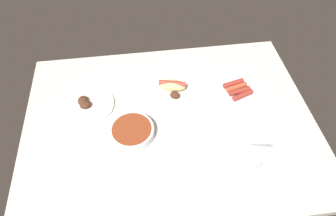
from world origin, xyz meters
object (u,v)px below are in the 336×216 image
bowl_coleslaw (244,150)px  plate_grilled_meat (89,104)px  plate_hotdog_assembled (172,88)px  plate_sausages (238,91)px  bowl_chili (132,131)px

bowl_coleslaw → plate_grilled_meat: size_ratio=0.80×
bowl_coleslaw → plate_hotdog_assembled: bowl_coleslaw is taller
plate_sausages → plate_hotdog_assembled: plate_hotdog_assembled is taller
plate_sausages → plate_grilled_meat: size_ratio=1.07×
plate_sausages → bowl_chili: size_ratio=1.23×
bowl_chili → bowl_coleslaw: size_ratio=1.10×
plate_grilled_meat → plate_hotdog_assembled: plate_hotdog_assembled is taller
bowl_coleslaw → bowl_chili: bearing=160.1°
plate_hotdog_assembled → plate_grilled_meat: bearing=-173.5°
bowl_chili → plate_grilled_meat: bearing=135.2°
bowl_chili → plate_sausages: bearing=19.1°
bowl_chili → plate_grilled_meat: same height
plate_sausages → bowl_chili: bowl_chili is taller
plate_sausages → bowl_chili: bearing=-160.9°
bowl_chili → plate_hotdog_assembled: size_ratio=0.75×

